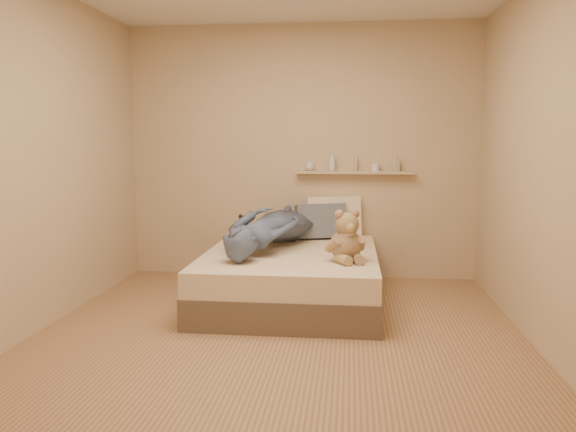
# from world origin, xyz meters

# --- Properties ---
(room) EXTENTS (3.80, 3.80, 3.80)m
(room) POSITION_xyz_m (0.00, 0.00, 1.30)
(room) COLOR #A07753
(room) RESTS_ON ground
(bed) EXTENTS (1.50, 1.90, 0.45)m
(bed) POSITION_xyz_m (0.00, 0.93, 0.22)
(bed) COLOR brown
(bed) RESTS_ON floor
(game_console) EXTENTS (0.19, 0.10, 0.06)m
(game_console) POSITION_xyz_m (-0.36, 0.44, 0.61)
(game_console) COLOR silver
(game_console) RESTS_ON bed
(teddy_bear) EXTENTS (0.34, 0.35, 0.43)m
(teddy_bear) POSITION_xyz_m (0.49, 0.55, 0.63)
(teddy_bear) COLOR #987B53
(teddy_bear) RESTS_ON bed
(dark_plush) EXTENTS (0.16, 0.16, 0.24)m
(dark_plush) POSITION_xyz_m (-0.54, 1.53, 0.56)
(dark_plush) COLOR black
(dark_plush) RESTS_ON bed
(pillow_cream) EXTENTS (0.59, 0.37, 0.42)m
(pillow_cream) POSITION_xyz_m (0.34, 1.76, 0.65)
(pillow_cream) COLOR #F2E2BF
(pillow_cream) RESTS_ON bed
(pillow_grey) EXTENTS (0.54, 0.37, 0.36)m
(pillow_grey) POSITION_xyz_m (0.22, 1.62, 0.62)
(pillow_grey) COLOR slate
(pillow_grey) RESTS_ON bed
(person) EXTENTS (0.97, 1.70, 0.38)m
(person) POSITION_xyz_m (-0.20, 1.06, 0.64)
(person) COLOR #4E5B7B
(person) RESTS_ON bed
(wall_shelf) EXTENTS (1.20, 0.12, 0.03)m
(wall_shelf) POSITION_xyz_m (0.55, 1.84, 1.10)
(wall_shelf) COLOR tan
(wall_shelf) RESTS_ON wall_back
(shelf_bottles) EXTENTS (0.97, 0.12, 0.18)m
(shelf_bottles) POSITION_xyz_m (0.46, 1.84, 1.18)
(shelf_bottles) COLOR silver
(shelf_bottles) RESTS_ON wall_shelf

